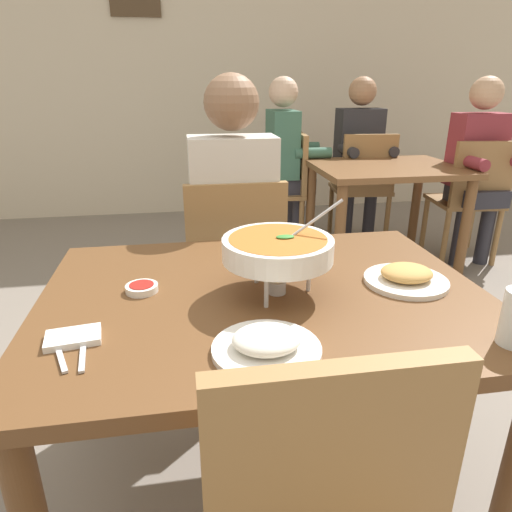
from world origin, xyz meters
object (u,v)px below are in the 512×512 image
object	(u,v)px
diner_main	(232,211)
appetizer_plate	(406,277)
chair_bg_right	(287,183)
dining_table_main	(265,324)
patron_bg_left	(360,150)
patron_bg_middle	(478,161)
chair_diner_main	(234,264)
sauce_dish	(142,288)
chair_bg_left	(364,182)
chair_bg_middle	(471,195)
patron_bg_right	(287,154)
curry_bowl	(278,249)
dining_table_far	(386,184)
rice_plate	(267,344)

from	to	relation	value
diner_main	appetizer_plate	xyz separation A→B (m)	(0.42, -0.79, 0.00)
chair_bg_right	diner_main	bearing A→B (deg)	-111.18
dining_table_main	patron_bg_left	world-z (taller)	patron_bg_left
dining_table_main	patron_bg_middle	size ratio (longest dim) A/B	0.94
chair_diner_main	patron_bg_left	distance (m)	2.12
chair_diner_main	patron_bg_left	world-z (taller)	patron_bg_left
patron_bg_middle	sauce_dish	bearing A→B (deg)	-141.75
chair_bg_left	chair_bg_middle	xyz separation A→B (m)	(0.61, -0.53, 0.00)
chair_bg_left	dining_table_main	bearing A→B (deg)	-118.26
chair_bg_right	sauce_dish	bearing A→B (deg)	-112.47
patron_bg_middle	patron_bg_right	bearing A→B (deg)	155.38
appetizer_plate	curry_bowl	bearing A→B (deg)	-179.78
curry_bowl	dining_table_far	xyz separation A→B (m)	(1.18, 1.86, -0.26)
appetizer_plate	chair_bg_left	size ratio (longest dim) A/B	0.27
patron_bg_left	curry_bowl	bearing A→B (deg)	-116.17
chair_diner_main	chair_bg_right	world-z (taller)	same
sauce_dish	chair_bg_right	size ratio (longest dim) A/B	0.10
chair_bg_middle	chair_bg_right	size ratio (longest dim) A/B	1.00
dining_table_main	chair_bg_middle	size ratio (longest dim) A/B	1.37
chair_bg_middle	diner_main	bearing A→B (deg)	-151.50
chair_bg_right	patron_bg_middle	xyz separation A→B (m)	(1.25, -0.58, 0.24)
chair_diner_main	appetizer_plate	size ratio (longest dim) A/B	3.75
patron_bg_right	chair_bg_middle	bearing A→B (deg)	-25.60
dining_table_far	patron_bg_right	xyz separation A→B (m)	(-0.59, 0.53, 0.15)
rice_plate	chair_bg_right	bearing A→B (deg)	75.92
chair_bg_left	patron_bg_middle	xyz separation A→B (m)	(0.63, -0.51, 0.24)
dining_table_main	rice_plate	world-z (taller)	rice_plate
dining_table_main	dining_table_far	distance (m)	2.21
dining_table_far	patron_bg_middle	bearing A→B (deg)	-4.23
chair_diner_main	dining_table_far	xyz separation A→B (m)	(1.21, 1.10, 0.09)
appetizer_plate	dining_table_far	bearing A→B (deg)	66.86
patron_bg_middle	patron_bg_right	distance (m)	1.38
dining_table_far	chair_bg_left	bearing A→B (deg)	86.08
diner_main	curry_bowl	world-z (taller)	diner_main
chair_diner_main	curry_bowl	xyz separation A→B (m)	(0.03, -0.76, 0.35)
rice_plate	sauce_dish	distance (m)	0.46
curry_bowl	chair_bg_middle	world-z (taller)	curry_bowl
diner_main	chair_bg_left	xyz separation A→B (m)	(1.24, 1.53, -0.24)
diner_main	appetizer_plate	distance (m)	0.89
chair_bg_right	patron_bg_left	distance (m)	0.67
chair_bg_left	patron_bg_right	bearing A→B (deg)	174.34
chair_diner_main	diner_main	size ratio (longest dim) A/B	0.69
dining_table_main	sauce_dish	world-z (taller)	sauce_dish
chair_diner_main	appetizer_plate	xyz separation A→B (m)	(0.42, -0.76, 0.24)
dining_table_main	chair_bg_right	world-z (taller)	chair_bg_right
diner_main	curry_bowl	distance (m)	0.80
dining_table_far	patron_bg_right	bearing A→B (deg)	138.56
chair_bg_right	patron_bg_left	xyz separation A→B (m)	(0.62, 0.07, 0.24)
appetizer_plate	patron_bg_left	distance (m)	2.59
curry_bowl	chair_bg_right	xyz separation A→B (m)	(0.59, 2.39, -0.35)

